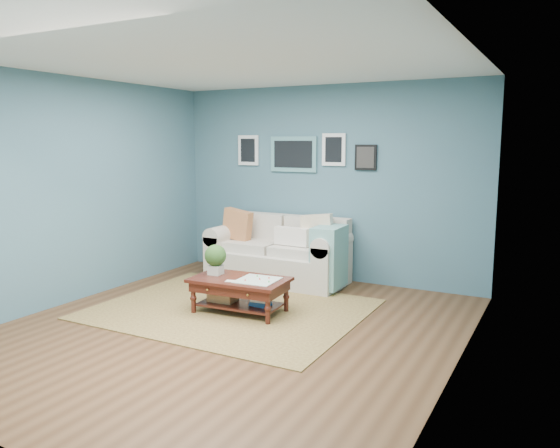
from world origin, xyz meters
The scene contains 4 objects.
room_shell centered at (-0.01, 0.06, 1.36)m, with size 5.00×5.02×2.70m.
area_rug centered at (-0.36, 0.60, 0.01)m, with size 2.98×2.38×0.01m, color brown.
loveseat centered at (-0.41, 2.03, 0.41)m, with size 1.95×0.88×1.00m.
coffee_table centered at (-0.26, 0.55, 0.33)m, with size 1.12×0.70×0.75m.
Camera 1 is at (3.02, -4.51, 1.94)m, focal length 35.00 mm.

